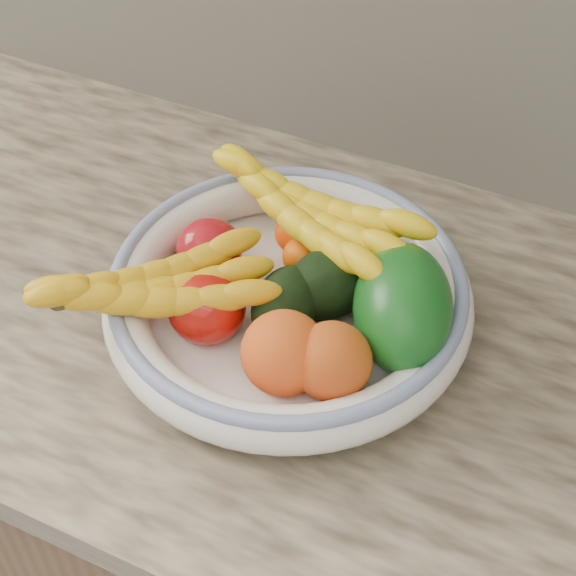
# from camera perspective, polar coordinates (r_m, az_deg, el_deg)

# --- Properties ---
(kitchen_counter) EXTENTS (2.44, 0.66, 1.40)m
(kitchen_counter) POSITION_cam_1_polar(r_m,az_deg,el_deg) (1.33, 0.48, -14.27)
(kitchen_counter) COLOR brown
(kitchen_counter) RESTS_ON ground
(fruit_bowl) EXTENTS (0.39, 0.39, 0.08)m
(fruit_bowl) POSITION_cam_1_polar(r_m,az_deg,el_deg) (0.93, -0.00, -0.49)
(fruit_bowl) COLOR white
(fruit_bowl) RESTS_ON kitchen_counter
(clementine_back_left) EXTENTS (0.06, 0.06, 0.04)m
(clementine_back_left) POSITION_cam_1_polar(r_m,az_deg,el_deg) (0.99, 0.52, 3.54)
(clementine_back_left) COLOR #FF5105
(clementine_back_left) RESTS_ON fruit_bowl
(clementine_back_right) EXTENTS (0.05, 0.05, 0.05)m
(clementine_back_right) POSITION_cam_1_polar(r_m,az_deg,el_deg) (0.98, 3.86, 3.03)
(clementine_back_right) COLOR #FF6A05
(clementine_back_right) RESTS_ON fruit_bowl
(clementine_back_mid) EXTENTS (0.06, 0.06, 0.04)m
(clementine_back_mid) POSITION_cam_1_polar(r_m,az_deg,el_deg) (0.96, 0.98, 2.06)
(clementine_back_mid) COLOR #FF6905
(clementine_back_mid) RESTS_ON fruit_bowl
(clementine_extra) EXTENTS (0.05, 0.05, 0.05)m
(clementine_extra) POSITION_cam_1_polar(r_m,az_deg,el_deg) (0.97, 3.22, 2.64)
(clementine_extra) COLOR #F26005
(clementine_extra) RESTS_ON fruit_bowl
(tomato_left) EXTENTS (0.08, 0.08, 0.07)m
(tomato_left) POSITION_cam_1_polar(r_m,az_deg,el_deg) (0.96, -5.11, 2.55)
(tomato_left) COLOR #A60F16
(tomato_left) RESTS_ON fruit_bowl
(tomato_near_left) EXTENTS (0.11, 0.11, 0.07)m
(tomato_near_left) POSITION_cam_1_polar(r_m,az_deg,el_deg) (0.90, -5.28, -1.27)
(tomato_near_left) COLOR #AD1109
(tomato_near_left) RESTS_ON fruit_bowl
(avocado_center) EXTENTS (0.07, 0.10, 0.07)m
(avocado_center) POSITION_cam_1_polar(r_m,az_deg,el_deg) (0.90, -0.14, -1.00)
(avocado_center) COLOR black
(avocado_center) RESTS_ON fruit_bowl
(avocado_right) EXTENTS (0.12, 0.13, 0.08)m
(avocado_right) POSITION_cam_1_polar(r_m,az_deg,el_deg) (0.92, 2.82, 0.39)
(avocado_right) COLOR black
(avocado_right) RESTS_ON fruit_bowl
(green_mango) EXTENTS (0.18, 0.19, 0.13)m
(green_mango) POSITION_cam_1_polar(r_m,az_deg,el_deg) (0.89, 7.40, -1.23)
(green_mango) COLOR #0E4D13
(green_mango) RESTS_ON fruit_bowl
(peach_front) EXTENTS (0.10, 0.10, 0.09)m
(peach_front) POSITION_cam_1_polar(r_m,az_deg,el_deg) (0.85, -0.26, -4.21)
(peach_front) COLOR orange
(peach_front) RESTS_ON fruit_bowl
(peach_right) EXTENTS (0.08, 0.08, 0.08)m
(peach_right) POSITION_cam_1_polar(r_m,az_deg,el_deg) (0.85, 2.86, -4.76)
(peach_right) COLOR orange
(peach_right) RESTS_ON fruit_bowl
(banana_bunch_back) EXTENTS (0.30, 0.18, 0.08)m
(banana_bunch_back) POSITION_cam_1_polar(r_m,az_deg,el_deg) (0.96, 1.33, 4.54)
(banana_bunch_back) COLOR yellow
(banana_bunch_back) RESTS_ON fruit_bowl
(banana_bunch_front) EXTENTS (0.27, 0.25, 0.07)m
(banana_bunch_front) POSITION_cam_1_polar(r_m,az_deg,el_deg) (0.90, -8.63, -0.29)
(banana_bunch_front) COLOR #ECB013
(banana_bunch_front) RESTS_ON fruit_bowl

